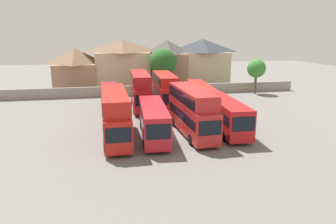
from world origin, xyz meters
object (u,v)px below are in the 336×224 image
house_terrace_left (75,69)px  house_terrace_right (167,64)px  bus_6 (140,89)px  bus_1 (115,113)px  house_terrace_far_right (202,63)px  bus_5 (110,97)px  house_terrace_centre (122,64)px  tree_behind_wall (256,69)px  bus_7 (165,89)px  bus_4 (225,114)px  bus_3 (192,109)px  tree_left_of_lot (163,62)px  bus_2 (153,119)px  bus_8 (201,94)px

house_terrace_left → house_terrace_right: house_terrace_right is taller
bus_6 → house_terrace_right: 18.56m
bus_1 → house_terrace_left: 31.42m
house_terrace_far_right → house_terrace_left: bearing=-179.1°
bus_5 → house_terrace_right: (11.56, 17.38, 2.93)m
house_terrace_centre → tree_behind_wall: size_ratio=1.72×
bus_7 → house_terrace_left: 22.49m
bus_4 → house_terrace_left: bearing=-145.8°
bus_3 → tree_left_of_lot: 25.91m
bus_4 → bus_6: size_ratio=0.97×
tree_left_of_lot → house_terrace_centre: bearing=145.7°
bus_1 → tree_behind_wall: (25.88, 21.20, 1.78)m
bus_1 → bus_4: bus_1 is taller
bus_2 → tree_behind_wall: (21.93, 21.52, 2.59)m
bus_2 → house_terrace_right: (7.26, 30.81, 2.86)m
bus_5 → house_terrace_left: house_terrace_left is taller
bus_3 → bus_4: (3.98, 0.36, -0.80)m
bus_8 → house_terrace_right: house_terrace_right is taller
bus_4 → bus_8: 12.59m
bus_5 → tree_behind_wall: (26.23, 8.09, 2.66)m
bus_8 → bus_1: bearing=-40.9°
bus_6 → tree_left_of_lot: bearing=157.6°
bus_6 → house_terrace_right: bearing=159.1°
bus_3 → bus_8: bearing=156.6°
bus_1 → house_terrace_right: house_terrace_right is taller
house_terrace_left → tree_left_of_lot: (16.18, -4.99, 1.44)m
bus_7 → house_terrace_centre: size_ratio=0.97×
bus_4 → tree_left_of_lot: tree_left_of_lot is taller
tree_left_of_lot → bus_8: bearing=-74.6°
bus_1 → house_terrace_centre: (2.33, 30.64, 2.13)m
bus_3 → bus_4: bus_3 is taller
bus_3 → bus_5: bearing=-149.6°
bus_2 → bus_5: bearing=-158.7°
bus_1 → bus_2: bus_1 is taller
bus_4 → bus_6: bus_6 is taller
bus_4 → house_terrace_far_right: size_ratio=1.01×
house_terrace_centre → bus_7: bearing=-72.9°
bus_2 → bus_8: size_ratio=0.92×
bus_3 → house_terrace_right: (3.01, 30.51, 2.02)m
bus_3 → bus_6: (-4.17, 13.50, 0.09)m
bus_2 → bus_5: 14.10m
bus_5 → bus_6: bearing=93.0°
bus_4 → tree_left_of_lot: 25.74m
bus_1 → house_terrace_centre: house_terrace_centre is taller
bus_8 → bus_3: bearing=-16.2°
bus_5 → house_terrace_centre: house_terrace_centre is taller
house_terrace_right → bus_2: bearing=-103.3°
bus_1 → bus_3: (8.20, -0.02, 0.02)m
bus_4 → tree_behind_wall: 25.08m
house_terrace_left → bus_6: bearing=-58.2°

